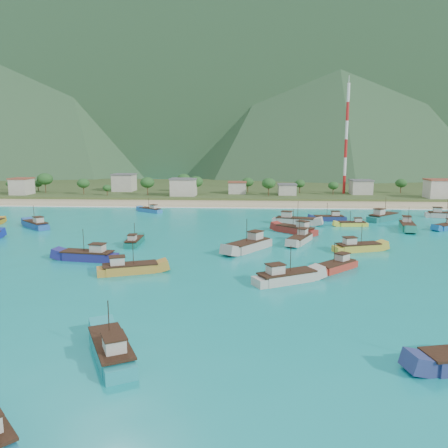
# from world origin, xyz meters

# --- Properties ---
(ground) EXTENTS (600.00, 600.00, 0.00)m
(ground) POSITION_xyz_m (0.00, 0.00, 0.00)
(ground) COLOR #0D988D
(ground) RESTS_ON ground
(beach) EXTENTS (400.00, 18.00, 1.20)m
(beach) POSITION_xyz_m (0.00, 79.00, 0.00)
(beach) COLOR beige
(beach) RESTS_ON ground
(land) EXTENTS (400.00, 110.00, 2.40)m
(land) POSITION_xyz_m (0.00, 140.00, 0.00)
(land) COLOR #385123
(land) RESTS_ON ground
(surf_line) EXTENTS (400.00, 2.50, 0.08)m
(surf_line) POSITION_xyz_m (0.00, 69.50, 0.00)
(surf_line) COLOR white
(surf_line) RESTS_ON ground
(mountains) EXTENTS (1520.00, 440.00, 260.00)m
(mountains) POSITION_xyz_m (-18.31, 403.81, 106.83)
(mountains) COLOR slate
(mountains) RESTS_ON ground
(village) EXTENTS (209.86, 30.64, 7.46)m
(village) POSITION_xyz_m (1.84, 102.13, 4.74)
(village) COLOR beige
(village) RESTS_ON ground
(vegetation) EXTENTS (275.05, 26.32, 9.02)m
(vegetation) POSITION_xyz_m (-11.09, 102.69, 5.38)
(vegetation) COLOR #235623
(vegetation) RESTS_ON ground
(radio_tower) EXTENTS (1.20, 1.20, 46.72)m
(radio_tower) POSITION_xyz_m (42.08, 108.00, 24.96)
(radio_tower) COLOR red
(radio_tower) RESTS_ON ground
(boat_0) EXTENTS (10.83, 5.09, 6.16)m
(boat_0) POSITION_xyz_m (60.82, 51.04, 0.73)
(boat_0) COLOR #ADA69D
(boat_0) RESTS_ON ground
(boat_2) EXTENTS (6.83, 10.42, 5.96)m
(boat_2) POSITION_xyz_m (12.39, 11.53, 0.69)
(boat_2) COLOR #AAA599
(boat_2) RESTS_ON ground
(boat_5) EXTENTS (8.82, 7.15, 5.24)m
(boat_5) POSITION_xyz_m (-32.41, 57.16, 0.56)
(boat_5) COLOR #276AB1
(boat_5) RESTS_ON ground
(boat_11) EXTENTS (8.65, 8.53, 5.54)m
(boat_11) POSITION_xyz_m (16.19, -10.94, 0.61)
(boat_11) COLOR #AF3224
(boat_11) RESTS_ON ground
(boat_12) EXTENTS (11.29, 4.67, 6.48)m
(boat_12) POSITION_xyz_m (-29.69, -6.76, 0.78)
(boat_12) COLOR navy
(boat_12) RESTS_ON ground
(boat_13) EXTENTS (9.77, 3.67, 5.65)m
(boat_13) POSITION_xyz_m (24.45, 43.00, 0.63)
(boat_13) COLOR navy
(boat_13) RESTS_ON ground
(boat_14) EXTENTS (8.85, 7.52, 5.34)m
(boat_14) POSITION_xyz_m (53.24, 31.03, 0.58)
(boat_14) COLOR #155FA6
(boat_14) RESTS_ON ground
(boat_16) EXTENTS (7.70, 10.84, 6.27)m
(boat_16) POSITION_xyz_m (-12.91, -45.27, 0.75)
(boat_16) COLOR teal
(boat_16) RESTS_ON ground
(boat_17) EXTENTS (2.83, 8.85, 5.19)m
(boat_17) POSITION_xyz_m (-24.59, 7.35, 0.55)
(boat_17) COLOR #0E6557
(boat_17) RESTS_ON ground
(boat_20) EXTENTS (10.59, 5.90, 6.00)m
(boat_20) POSITION_xyz_m (23.40, 3.99, 0.70)
(boat_20) COLOR gold
(boat_20) RESTS_ON ground
(boat_22) EXTENTS (10.42, 9.81, 6.53)m
(boat_22) POSITION_xyz_m (12.56, 22.72, 0.79)
(boat_22) COLOR maroon
(boat_22) RESTS_ON ground
(boat_23) EXTENTS (10.71, 6.49, 6.08)m
(boat_23) POSITION_xyz_m (-19.57, -14.94, 0.71)
(boat_23) COLOR #B3812C
(boat_23) RESTS_ON ground
(boat_24) EXTENTS (12.37, 6.52, 7.01)m
(boat_24) POSITION_xyz_m (13.50, 36.12, 0.88)
(boat_24) COLOR #B3ABA3
(boat_24) RESTS_ON ground
(boat_25) EXTENTS (5.39, 11.29, 6.42)m
(boat_25) POSITION_xyz_m (42.45, 29.82, 0.77)
(boat_25) COLOR #1E836C
(boat_25) RESTS_ON ground
(boat_26) EXTENTS (10.12, 9.65, 6.38)m
(boat_26) POSITION_xyz_m (-56.38, 26.13, 0.77)
(boat_26) COLOR #2152A0
(boat_26) RESTS_ON ground
(boat_27) EXTENTS (9.97, 11.99, 7.18)m
(boat_27) POSITION_xyz_m (0.93, 3.60, 0.91)
(boat_27) COLOR #A8A197
(boat_27) RESTS_ON ground
(boat_29) EXTENTS (10.91, 7.91, 6.33)m
(boat_29) POSITION_xyz_m (6.79, -18.63, 0.76)
(boat_29) COLOR #B7B2A4
(boat_29) RESTS_ON ground
(boat_30) EXTENTS (11.30, 10.93, 7.17)m
(boat_30) POSITION_xyz_m (40.39, 44.21, 0.91)
(boat_30) COLOR #1B6A65
(boat_30) RESTS_ON ground
(boat_31) EXTENTS (8.09, 2.75, 4.72)m
(boat_31) POSITION_xyz_m (29.17, 34.06, 0.46)
(boat_31) COLOR yellow
(boat_31) RESTS_ON ground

